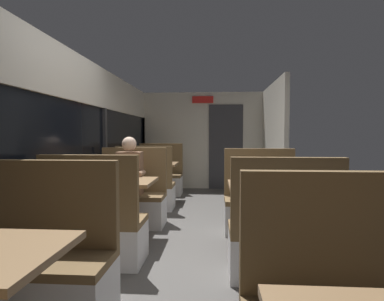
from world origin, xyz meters
name	(u,v)px	position (x,y,z in m)	size (l,w,h in m)	color
ground_plane	(189,251)	(0.00, 0.00, -0.01)	(3.30, 9.20, 0.02)	#514F4C
carriage_window_panel_left	(60,151)	(-1.45, 0.00, 1.11)	(0.09, 8.48, 2.30)	beige
carriage_end_bulkhead	(205,141)	(0.06, 4.19, 1.14)	(2.90, 0.11, 2.30)	beige
carriage_aisle_panel_right	(273,142)	(1.45, 3.00, 1.15)	(0.08, 2.40, 2.30)	beige
bench_near_window_facing_entry	(44,273)	(-0.89, -1.39, 0.33)	(0.95, 0.50, 1.10)	silver
dining_table_mid_window	(117,188)	(-0.89, 0.27, 0.64)	(0.90, 0.70, 0.74)	#9E9EA3
bench_mid_window_facing_end	(96,231)	(-0.89, -0.43, 0.33)	(0.95, 0.50, 1.10)	silver
bench_mid_window_facing_entry	(132,202)	(-0.89, 0.97, 0.33)	(0.95, 0.50, 1.10)	silver
dining_table_far_window	(154,168)	(-0.89, 2.64, 0.64)	(0.90, 0.70, 0.74)	#9E9EA3
bench_far_window_facing_end	(146,190)	(-0.89, 1.94, 0.33)	(0.95, 0.50, 1.10)	silver
bench_far_window_facing_entry	(160,179)	(-0.89, 3.34, 0.33)	(0.95, 0.50, 1.10)	silver
dining_table_rear_aisle	(270,193)	(0.89, 0.07, 0.64)	(0.90, 0.70, 0.74)	#9E9EA3
bench_rear_aisle_facing_end	(283,242)	(0.89, -0.63, 0.33)	(0.95, 0.50, 1.10)	silver
bench_rear_aisle_facing_entry	(260,207)	(0.89, 0.77, 0.33)	(0.95, 0.50, 1.10)	silver
seated_passenger	(130,188)	(-0.89, 0.90, 0.54)	(0.47, 0.55, 1.26)	#26262D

